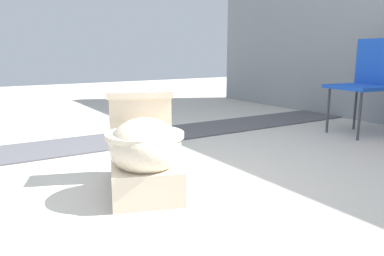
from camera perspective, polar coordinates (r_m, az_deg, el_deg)
The scene contains 4 objects.
ground_plane at distance 2.11m, azimuth -2.98°, elevation -8.46°, with size 14.00×14.00×0.00m, color #B7B2A8.
gravel_strip at distance 3.30m, azimuth -4.95°, elevation -1.00°, with size 0.56×8.00×0.01m, color #4C4C51.
toilet at distance 1.98m, azimuth -7.38°, elevation -3.19°, with size 0.72×0.56×0.52m.
folding_chair_left at distance 3.63m, azimuth 25.30°, elevation 7.17°, with size 0.49×0.49×0.83m.
Camera 1 is at (1.74, -0.95, 0.72)m, focal length 35.00 mm.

